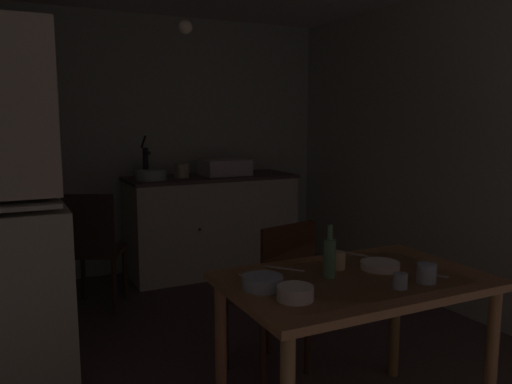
{
  "coord_description": "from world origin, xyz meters",
  "views": [
    {
      "loc": [
        -1.24,
        -2.85,
        1.48
      ],
      "look_at": [
        0.18,
        -0.01,
        1.02
      ],
      "focal_mm": 35.88,
      "sensor_mm": 36.0,
      "label": 1
    }
  ],
  "objects_px": {
    "glass_bottle": "(329,257)",
    "hand_pump": "(146,160)",
    "mixing_bowl_counter": "(150,175)",
    "chair_by_counter": "(94,248)",
    "serving_bowl_wide": "(380,265)",
    "dining_table": "(355,297)",
    "chair_far_side": "(274,294)",
    "sink_basin": "(225,167)",
    "teacup_cream": "(337,260)"
  },
  "relations": [
    {
      "from": "hand_pump",
      "to": "teacup_cream",
      "type": "bearing_deg",
      "value": -84.41
    },
    {
      "from": "serving_bowl_wide",
      "to": "glass_bottle",
      "type": "xyz_separation_m",
      "value": [
        -0.29,
        0.0,
        0.08
      ]
    },
    {
      "from": "dining_table",
      "to": "chair_far_side",
      "type": "height_order",
      "value": "chair_far_side"
    },
    {
      "from": "sink_basin",
      "to": "dining_table",
      "type": "bearing_deg",
      "value": -100.53
    },
    {
      "from": "hand_pump",
      "to": "serving_bowl_wide",
      "type": "height_order",
      "value": "hand_pump"
    },
    {
      "from": "mixing_bowl_counter",
      "to": "chair_by_counter",
      "type": "bearing_deg",
      "value": -139.53
    },
    {
      "from": "chair_by_counter",
      "to": "glass_bottle",
      "type": "height_order",
      "value": "glass_bottle"
    },
    {
      "from": "chair_far_side",
      "to": "serving_bowl_wide",
      "type": "bearing_deg",
      "value": -64.68
    },
    {
      "from": "sink_basin",
      "to": "chair_far_side",
      "type": "xyz_separation_m",
      "value": [
        -0.59,
        -2.07,
        -0.52
      ]
    },
    {
      "from": "mixing_bowl_counter",
      "to": "glass_bottle",
      "type": "relative_size",
      "value": 1.14
    },
    {
      "from": "glass_bottle",
      "to": "hand_pump",
      "type": "bearing_deg",
      "value": 93.05
    },
    {
      "from": "hand_pump",
      "to": "sink_basin",
      "type": "bearing_deg",
      "value": -3.43
    },
    {
      "from": "mixing_bowl_counter",
      "to": "chair_far_side",
      "type": "relative_size",
      "value": 0.31
    },
    {
      "from": "chair_far_side",
      "to": "teacup_cream",
      "type": "relative_size",
      "value": 11.15
    },
    {
      "from": "chair_by_counter",
      "to": "teacup_cream",
      "type": "xyz_separation_m",
      "value": [
        0.83,
        -2.0,
        0.3
      ]
    },
    {
      "from": "mixing_bowl_counter",
      "to": "dining_table",
      "type": "height_order",
      "value": "mixing_bowl_counter"
    },
    {
      "from": "hand_pump",
      "to": "chair_by_counter",
      "type": "relative_size",
      "value": 0.42
    },
    {
      "from": "chair_by_counter",
      "to": "teacup_cream",
      "type": "height_order",
      "value": "chair_by_counter"
    },
    {
      "from": "chair_by_counter",
      "to": "serving_bowl_wide",
      "type": "bearing_deg",
      "value": -64.25
    },
    {
      "from": "chair_by_counter",
      "to": "teacup_cream",
      "type": "relative_size",
      "value": 11.32
    },
    {
      "from": "dining_table",
      "to": "chair_by_counter",
      "type": "height_order",
      "value": "chair_by_counter"
    },
    {
      "from": "teacup_cream",
      "to": "chair_far_side",
      "type": "bearing_deg",
      "value": 100.29
    },
    {
      "from": "chair_far_side",
      "to": "chair_by_counter",
      "type": "xyz_separation_m",
      "value": [
        -0.74,
        1.52,
        0.01
      ]
    },
    {
      "from": "serving_bowl_wide",
      "to": "chair_by_counter",
      "type": "bearing_deg",
      "value": 115.75
    },
    {
      "from": "chair_by_counter",
      "to": "teacup_cream",
      "type": "distance_m",
      "value": 2.18
    },
    {
      "from": "mixing_bowl_counter",
      "to": "dining_table",
      "type": "bearing_deg",
      "value": -84.82
    },
    {
      "from": "sink_basin",
      "to": "chair_far_side",
      "type": "distance_m",
      "value": 2.22
    },
    {
      "from": "hand_pump",
      "to": "teacup_cream",
      "type": "relative_size",
      "value": 4.76
    },
    {
      "from": "mixing_bowl_counter",
      "to": "chair_far_side",
      "type": "height_order",
      "value": "mixing_bowl_counter"
    },
    {
      "from": "mixing_bowl_counter",
      "to": "chair_far_side",
      "type": "bearing_deg",
      "value": -85.66
    },
    {
      "from": "mixing_bowl_counter",
      "to": "serving_bowl_wide",
      "type": "height_order",
      "value": "mixing_bowl_counter"
    },
    {
      "from": "dining_table",
      "to": "serving_bowl_wide",
      "type": "distance_m",
      "value": 0.22
    },
    {
      "from": "serving_bowl_wide",
      "to": "teacup_cream",
      "type": "distance_m",
      "value": 0.21
    },
    {
      "from": "mixing_bowl_counter",
      "to": "chair_by_counter",
      "type": "relative_size",
      "value": 0.3
    },
    {
      "from": "mixing_bowl_counter",
      "to": "teacup_cream",
      "type": "height_order",
      "value": "mixing_bowl_counter"
    },
    {
      "from": "sink_basin",
      "to": "hand_pump",
      "type": "bearing_deg",
      "value": 176.57
    },
    {
      "from": "sink_basin",
      "to": "glass_bottle",
      "type": "bearing_deg",
      "value": -103.03
    },
    {
      "from": "sink_basin",
      "to": "dining_table",
      "type": "xyz_separation_m",
      "value": [
        -0.5,
        -2.69,
        -0.35
      ]
    },
    {
      "from": "mixing_bowl_counter",
      "to": "chair_far_side",
      "type": "xyz_separation_m",
      "value": [
        0.15,
        -2.02,
        -0.49
      ]
    },
    {
      "from": "hand_pump",
      "to": "glass_bottle",
      "type": "xyz_separation_m",
      "value": [
        0.14,
        -2.69,
        -0.25
      ]
    },
    {
      "from": "teacup_cream",
      "to": "glass_bottle",
      "type": "height_order",
      "value": "glass_bottle"
    },
    {
      "from": "mixing_bowl_counter",
      "to": "chair_by_counter",
      "type": "distance_m",
      "value": 0.91
    },
    {
      "from": "hand_pump",
      "to": "chair_by_counter",
      "type": "distance_m",
      "value": 1.02
    },
    {
      "from": "sink_basin",
      "to": "chair_by_counter",
      "type": "bearing_deg",
      "value": -157.47
    },
    {
      "from": "serving_bowl_wide",
      "to": "dining_table",
      "type": "bearing_deg",
      "value": -165.39
    },
    {
      "from": "hand_pump",
      "to": "dining_table",
      "type": "bearing_deg",
      "value": -84.7
    },
    {
      "from": "serving_bowl_wide",
      "to": "teacup_cream",
      "type": "height_order",
      "value": "teacup_cream"
    },
    {
      "from": "hand_pump",
      "to": "serving_bowl_wide",
      "type": "distance_m",
      "value": 2.74
    },
    {
      "from": "chair_by_counter",
      "to": "dining_table",
      "type": "bearing_deg",
      "value": -68.9
    },
    {
      "from": "hand_pump",
      "to": "teacup_cream",
      "type": "height_order",
      "value": "hand_pump"
    }
  ]
}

